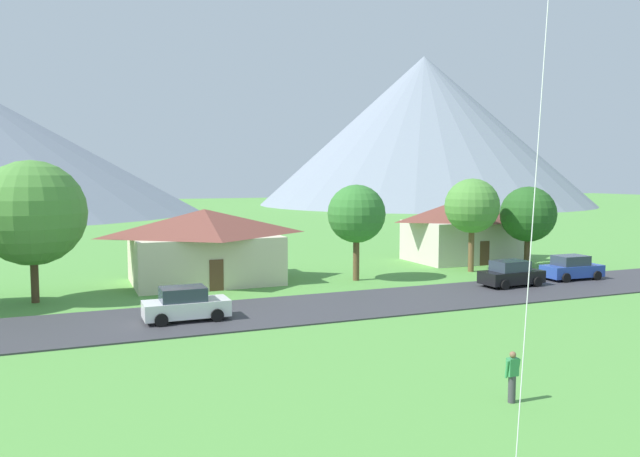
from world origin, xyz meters
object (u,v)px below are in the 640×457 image
(tree_right_of_center, at_px, (356,214))
(watcher_person, at_px, (512,376))
(house_left_center, at_px, (205,244))
(house_leftmost, at_px, (462,228))
(parked_car_blue_mid_west, at_px, (572,268))
(tree_center, at_px, (32,213))
(tree_left_of_center, at_px, (528,214))
(parked_car_white_west_end, at_px, (185,305))
(parked_car_black_mid_east, at_px, (511,274))
(tree_near_left, at_px, (472,206))

(tree_right_of_center, distance_m, watcher_person, 23.82)
(watcher_person, bearing_deg, house_left_center, 99.67)
(watcher_person, bearing_deg, house_leftmost, 57.32)
(parked_car_blue_mid_west, bearing_deg, tree_center, 170.23)
(tree_left_of_center, xyz_separation_m, parked_car_white_west_end, (-28.16, -7.82, -3.40))
(tree_left_of_center, height_order, watcher_person, tree_left_of_center)
(house_leftmost, relative_size, tree_left_of_center, 1.47)
(parked_car_blue_mid_west, distance_m, parked_car_black_mid_east, 5.69)
(tree_left_of_center, relative_size, tree_right_of_center, 0.97)
(house_left_center, height_order, parked_car_white_west_end, house_left_center)
(parked_car_white_west_end, xyz_separation_m, watcher_person, (7.74, -15.06, 0.01))
(watcher_person, bearing_deg, tree_right_of_center, 76.57)
(tree_left_of_center, bearing_deg, tree_center, 179.76)
(parked_car_black_mid_east, height_order, watcher_person, parked_car_black_mid_east)
(tree_center, distance_m, tree_right_of_center, 20.38)
(parked_car_white_west_end, bearing_deg, tree_near_left, 19.28)
(tree_center, height_order, parked_car_black_mid_east, tree_center)
(tree_left_of_center, distance_m, parked_car_white_west_end, 29.42)
(house_left_center, distance_m, tree_center, 11.21)
(house_leftmost, height_order, parked_car_black_mid_east, house_leftmost)
(parked_car_white_west_end, xyz_separation_m, parked_car_blue_mid_west, (27.10, 2.07, 0.00))
(tree_center, bearing_deg, watcher_person, -57.07)
(tree_center, bearing_deg, tree_left_of_center, -0.24)
(house_left_center, bearing_deg, tree_near_left, -8.66)
(house_leftmost, relative_size, parked_car_white_west_end, 2.26)
(house_leftmost, relative_size, watcher_person, 5.68)
(tree_center, bearing_deg, house_leftmost, 9.35)
(tree_right_of_center, bearing_deg, tree_near_left, 1.39)
(parked_car_white_west_end, bearing_deg, parked_car_blue_mid_west, 4.36)
(parked_car_black_mid_east, bearing_deg, house_left_center, 152.35)
(parked_car_white_west_end, bearing_deg, parked_car_black_mid_east, 4.14)
(tree_center, distance_m, parked_car_white_west_end, 11.55)
(parked_car_black_mid_east, bearing_deg, parked_car_blue_mid_west, 5.20)
(tree_left_of_center, height_order, tree_center, tree_center)
(tree_near_left, relative_size, parked_car_blue_mid_west, 1.67)
(house_left_center, distance_m, watcher_person, 26.55)
(parked_car_black_mid_east, bearing_deg, tree_center, 167.36)
(house_leftmost, height_order, tree_center, tree_center)
(parked_car_blue_mid_west, bearing_deg, house_leftmost, 95.39)
(house_leftmost, distance_m, watcher_person, 33.91)
(tree_near_left, height_order, parked_car_white_west_end, tree_near_left)
(parked_car_white_west_end, relative_size, parked_car_blue_mid_west, 0.99)
(tree_left_of_center, relative_size, tree_center, 0.79)
(parked_car_white_west_end, distance_m, watcher_person, 16.93)
(tree_left_of_center, height_order, parked_car_black_mid_east, tree_left_of_center)
(tree_near_left, relative_size, parked_car_black_mid_east, 1.66)
(tree_center, relative_size, tree_right_of_center, 1.22)
(house_left_center, xyz_separation_m, parked_car_white_west_end, (-3.29, -11.06, -1.74))
(parked_car_white_west_end, bearing_deg, tree_center, 132.00)
(parked_car_blue_mid_west, bearing_deg, parked_car_black_mid_east, -174.80)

